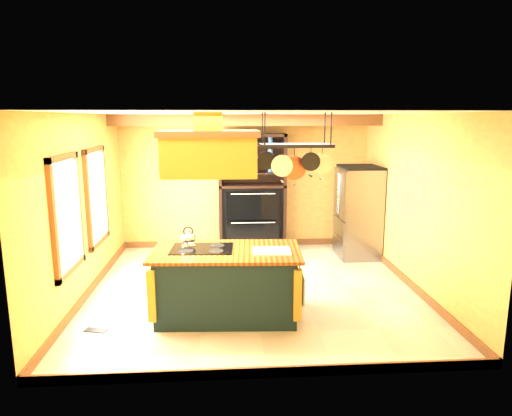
{
  "coord_description": "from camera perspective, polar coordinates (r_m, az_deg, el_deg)",
  "views": [
    {
      "loc": [
        -0.41,
        -6.74,
        2.63
      ],
      "look_at": [
        0.07,
        0.3,
        1.23
      ],
      "focal_mm": 32.0,
      "sensor_mm": 36.0,
      "label": 1
    }
  ],
  "objects": [
    {
      "name": "window_near",
      "position": [
        6.4,
        -22.51,
        -0.75
      ],
      "size": [
        0.06,
        1.06,
        1.56
      ],
      "color": "brown",
      "rests_on": "wall_left"
    },
    {
      "name": "ceiling_beam",
      "position": [
        8.45,
        -1.12,
        10.91
      ],
      "size": [
        5.0,
        0.15,
        0.2
      ],
      "primitive_type": "cube",
      "color": "brown",
      "rests_on": "ceiling"
    },
    {
      "name": "ceiling",
      "position": [
        6.75,
        -0.4,
        11.78
      ],
      "size": [
        5.0,
        5.0,
        0.0
      ],
      "primitive_type": "plane",
      "rotation": [
        3.14,
        0.0,
        0.0
      ],
      "color": "white",
      "rests_on": "wall_back"
    },
    {
      "name": "wall_back",
      "position": [
        9.34,
        -1.33,
        3.31
      ],
      "size": [
        5.0,
        0.02,
        2.7
      ],
      "primitive_type": "cube",
      "color": "#E7AD54",
      "rests_on": "floor"
    },
    {
      "name": "wall_front",
      "position": [
        4.45,
        1.6,
        -5.55
      ],
      "size": [
        5.0,
        0.02,
        2.7
      ],
      "primitive_type": "cube",
      "color": "#E7AD54",
      "rests_on": "floor"
    },
    {
      "name": "floor",
      "position": [
        7.25,
        -0.37,
        -10.09
      ],
      "size": [
        5.0,
        5.0,
        0.0
      ],
      "primitive_type": "plane",
      "color": "beige",
      "rests_on": "ground"
    },
    {
      "name": "pot_rack",
      "position": [
        5.9,
        4.98,
        6.8
      ],
      "size": [
        0.98,
        0.46,
        0.87
      ],
      "color": "black",
      "rests_on": "ceiling"
    },
    {
      "name": "range_hood",
      "position": [
        5.82,
        -5.89,
        7.11
      ],
      "size": [
        1.25,
        0.71,
        0.8
      ],
      "color": "gold",
      "rests_on": "ceiling"
    },
    {
      "name": "refrigerator",
      "position": [
        8.93,
        12.61,
        -0.72
      ],
      "size": [
        0.74,
        0.87,
        1.71
      ],
      "color": "gray",
      "rests_on": "floor"
    },
    {
      "name": "wall_left",
      "position": [
        7.17,
        -20.75,
        0.17
      ],
      "size": [
        0.02,
        5.0,
        2.7
      ],
      "primitive_type": "cube",
      "color": "#E7AD54",
      "rests_on": "floor"
    },
    {
      "name": "kitchen_island",
      "position": [
        6.19,
        -3.7,
        -9.28
      ],
      "size": [
        2.01,
        1.19,
        1.11
      ],
      "rotation": [
        0.0,
        0.0,
        -0.05
      ],
      "color": "black",
      "rests_on": "floor"
    },
    {
      "name": "wall_right",
      "position": [
        7.45,
        19.18,
        0.67
      ],
      "size": [
        0.02,
        5.0,
        2.7
      ],
      "primitive_type": "cube",
      "color": "#E7AD54",
      "rests_on": "floor"
    },
    {
      "name": "window_far",
      "position": [
        7.72,
        -19.27,
        1.39
      ],
      "size": [
        0.06,
        1.06,
        1.56
      ],
      "color": "brown",
      "rests_on": "wall_left"
    },
    {
      "name": "hutch",
      "position": [
        9.17,
        -0.51,
        0.31
      ],
      "size": [
        1.32,
        0.6,
        2.34
      ],
      "color": "black",
      "rests_on": "floor"
    },
    {
      "name": "floor_register",
      "position": [
        6.28,
        -19.39,
        -14.22
      ],
      "size": [
        0.3,
        0.18,
        0.01
      ],
      "primitive_type": "cube",
      "rotation": [
        0.0,
        0.0,
        -0.24
      ],
      "color": "black",
      "rests_on": "floor"
    }
  ]
}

